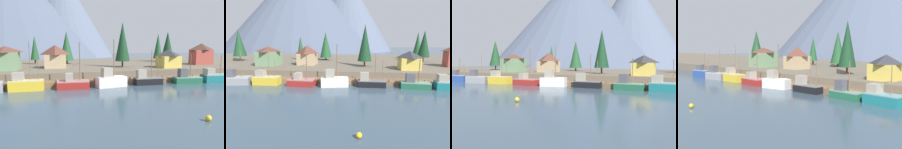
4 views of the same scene
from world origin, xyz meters
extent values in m
cube|color=#384C5B|center=(0.00, 20.00, -0.50)|extent=(400.00, 400.00, 1.00)
cube|color=brown|center=(0.00, 2.00, 0.50)|extent=(80.00, 4.00, 1.00)
cylinder|color=brown|center=(-36.00, 0.20, 0.80)|extent=(0.36, 0.36, 1.60)
cylinder|color=brown|center=(-28.00, 0.20, 0.80)|extent=(0.36, 0.36, 1.60)
cylinder|color=brown|center=(-20.00, 0.20, 0.80)|extent=(0.36, 0.36, 1.60)
cylinder|color=brown|center=(-12.00, 0.20, 0.80)|extent=(0.36, 0.36, 1.60)
cylinder|color=brown|center=(-4.00, 0.20, 0.80)|extent=(0.36, 0.36, 1.60)
cylinder|color=brown|center=(4.00, 0.20, 0.80)|extent=(0.36, 0.36, 1.60)
cylinder|color=brown|center=(12.00, 0.20, 0.80)|extent=(0.36, 0.36, 1.60)
cylinder|color=brown|center=(20.00, 0.20, 0.80)|extent=(0.36, 0.36, 1.60)
cube|color=#665B4C|center=(0.00, 32.00, 1.25)|extent=(400.00, 56.00, 2.50)
cone|color=#4C566B|center=(-49.11, 131.52, 38.98)|extent=(138.90, 138.90, 77.97)
cone|color=slate|center=(-8.52, 143.78, 36.37)|extent=(87.59, 87.59, 72.74)
cube|color=navy|center=(-33.06, -1.89, 0.89)|extent=(6.58, 3.50, 1.77)
cube|color=#6C7DA2|center=(-33.06, -1.89, 1.87)|extent=(6.58, 3.50, 0.20)
cube|color=#4C4C51|center=(-34.04, -2.05, 2.74)|extent=(2.29, 2.03, 1.54)
cylinder|color=brown|center=(-32.12, -1.73, 4.57)|extent=(0.18, 0.18, 5.19)
cylinder|color=brown|center=(-30.70, -1.49, 3.64)|extent=(0.15, 0.15, 3.32)
cylinder|color=brown|center=(-33.12, -1.90, 3.49)|extent=(2.45, 0.53, 0.75)
cube|color=gray|center=(-24.62, -2.18, 0.83)|extent=(6.67, 4.02, 1.67)
cube|color=#9F9FA2|center=(-24.62, -2.18, 1.77)|extent=(6.67, 4.02, 0.20)
cube|color=#4C4C51|center=(-25.90, -2.40, 2.80)|extent=(1.80, 2.15, 1.87)
cylinder|color=brown|center=(-23.38, -1.97, 4.94)|extent=(0.14, 0.14, 6.14)
cube|color=gold|center=(-17.40, -1.52, 0.90)|extent=(6.26, 2.77, 1.80)
cube|color=tan|center=(-17.40, -1.52, 1.90)|extent=(6.26, 2.77, 0.20)
cube|color=gray|center=(-18.85, -1.53, 2.76)|extent=(1.92, 1.95, 1.53)
cylinder|color=brown|center=(-16.67, -1.52, 5.71)|extent=(0.12, 0.12, 7.42)
cylinder|color=brown|center=(-15.21, -1.52, 4.14)|extent=(0.11, 0.11, 4.28)
cylinder|color=brown|center=(-17.73, -1.53, 4.14)|extent=(2.56, 0.09, 0.87)
cube|color=maroon|center=(-8.61, -1.90, 0.70)|extent=(6.43, 3.48, 1.41)
cube|color=#AD6C6A|center=(-8.61, -1.90, 1.51)|extent=(6.43, 3.48, 0.20)
cube|color=gray|center=(-9.36, -1.86, 2.35)|extent=(1.58, 2.57, 1.49)
cylinder|color=brown|center=(-7.27, -1.98, 5.43)|extent=(0.19, 0.19, 7.65)
cylinder|color=brown|center=(-8.03, -1.94, 4.88)|extent=(1.88, 0.25, 0.63)
cube|color=silver|center=(-0.74, -1.86, 0.98)|extent=(6.57, 3.44, 1.96)
cube|color=silver|center=(-0.74, -1.86, 2.06)|extent=(6.57, 3.44, 0.20)
cube|color=gray|center=(-1.75, -2.03, 3.10)|extent=(2.25, 2.03, 1.89)
cylinder|color=brown|center=(-0.17, -1.76, 5.99)|extent=(0.20, 0.20, 7.67)
cube|color=black|center=(7.84, -1.24, 0.68)|extent=(6.27, 2.25, 1.35)
cube|color=slate|center=(7.84, -1.24, 1.45)|extent=(6.27, 2.25, 0.20)
cube|color=gray|center=(6.15, -1.25, 2.46)|extent=(1.93, 1.63, 1.81)
cylinder|color=brown|center=(8.57, -1.23, 4.61)|extent=(0.15, 0.15, 6.11)
cylinder|color=brown|center=(10.18, -1.23, 3.91)|extent=(0.13, 0.13, 4.72)
cube|color=#1E5B3D|center=(17.41, -1.63, 0.63)|extent=(6.47, 3.02, 1.25)
cube|color=gray|center=(17.41, -1.63, 1.35)|extent=(6.47, 3.02, 0.20)
cube|color=#4C4C51|center=(16.25, -1.51, 2.41)|extent=(2.00, 1.89, 1.92)
cylinder|color=brown|center=(18.02, -1.70, 4.12)|extent=(0.18, 0.18, 5.34)
cube|color=#196B70|center=(24.75, -1.90, 0.82)|extent=(6.49, 3.50, 1.65)
cube|color=#679496|center=(24.75, -1.90, 1.75)|extent=(6.49, 3.50, 0.20)
cube|color=gray|center=(23.01, -1.76, 2.58)|extent=(2.12, 2.19, 1.46)
cylinder|color=brown|center=(25.98, -2.01, 4.16)|extent=(0.13, 0.13, 4.64)
cylinder|color=brown|center=(25.29, -1.95, 3.84)|extent=(1.71, 0.24, 0.45)
cube|color=gold|center=(18.78, 9.97, 4.12)|extent=(5.27, 5.53, 3.24)
pyramid|color=#2D2D33|center=(18.78, 9.97, 6.68)|extent=(5.54, 5.80, 1.89)
cube|color=tan|center=(-12.22, 16.71, 4.34)|extent=(5.60, 5.86, 3.67)
pyramid|color=brown|center=(-12.22, 16.71, 7.50)|extent=(5.88, 6.16, 2.66)
cube|color=#6B8E66|center=(-24.24, 14.04, 4.73)|extent=(6.22, 6.72, 4.46)
pyramid|color=brown|center=(-24.24, 14.04, 7.72)|extent=(6.53, 7.05, 1.52)
cylinder|color=#4C3823|center=(-41.67, 25.23, 3.42)|extent=(0.50, 0.50, 1.85)
cone|color=#194223|center=(-41.67, 25.23, 9.41)|extent=(4.93, 4.93, 10.12)
cylinder|color=#4C3823|center=(-8.54, 31.21, 3.05)|extent=(0.50, 0.50, 1.10)
cone|color=#1E4C28|center=(-8.54, 31.21, 8.63)|extent=(4.60, 4.60, 10.06)
cylinder|color=#4C3823|center=(-19.04, 31.56, 3.25)|extent=(0.50, 0.50, 1.49)
cone|color=#1E4C28|center=(-19.04, 31.56, 8.02)|extent=(2.91, 2.91, 8.05)
cylinder|color=#4C3823|center=(6.55, 14.29, 3.37)|extent=(0.50, 0.50, 1.74)
cone|color=#14381E|center=(6.55, 14.29, 9.72)|extent=(4.25, 4.25, 10.97)
sphere|color=gold|center=(4.91, -24.57, 0.35)|extent=(0.70, 0.70, 0.70)
camera|label=1|loc=(-11.27, -44.22, 8.34)|focal=33.94mm
camera|label=2|loc=(4.69, -43.94, 10.88)|focal=30.06mm
camera|label=3|loc=(27.25, -55.41, 6.17)|focal=39.95mm
camera|label=4|loc=(47.52, -45.63, 9.87)|focal=48.10mm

